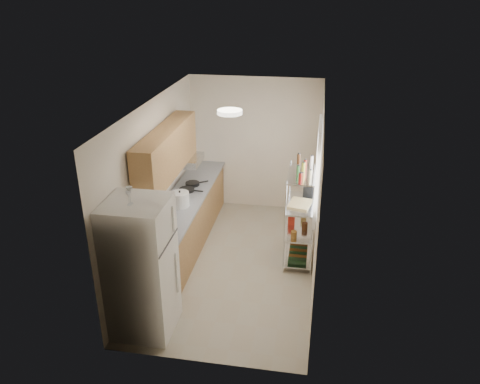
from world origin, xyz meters
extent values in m
cube|color=#ADA38C|center=(0.00, 0.00, -0.01)|extent=(2.50, 4.40, 0.01)
cube|color=white|center=(0.00, 0.00, 2.60)|extent=(2.50, 4.40, 0.01)
cube|color=#F3E5CA|center=(0.00, 2.21, 1.30)|extent=(2.50, 0.01, 2.60)
cube|color=#F3E5CA|center=(0.00, -2.21, 1.30)|extent=(2.50, 0.01, 2.60)
cube|color=#F3E5CA|center=(-1.25, 0.00, 1.30)|extent=(0.01, 4.40, 2.60)
cube|color=#F3E5CA|center=(1.25, 0.00, 1.30)|extent=(0.01, 4.40, 2.60)
cube|color=#A97B48|center=(-0.92, 0.44, 0.43)|extent=(0.60, 3.48, 0.86)
cube|color=#919399|center=(-0.90, 0.44, 0.88)|extent=(0.63, 3.51, 0.04)
cube|color=#B7BABC|center=(-0.94, -0.70, 0.88)|extent=(0.52, 0.44, 0.04)
cube|color=#B7BABC|center=(-0.64, 1.80, 0.46)|extent=(0.01, 0.55, 0.72)
cube|color=#A97B48|center=(-1.05, 0.10, 1.81)|extent=(0.33, 2.20, 0.72)
cube|color=#B7BABC|center=(-1.00, 0.90, 1.39)|extent=(0.50, 0.60, 0.12)
cube|color=white|center=(1.23, 0.35, 1.55)|extent=(0.06, 1.00, 1.46)
cube|color=silver|center=(1.00, 0.30, 0.10)|extent=(0.45, 0.90, 0.02)
cube|color=silver|center=(1.00, 0.30, 0.55)|extent=(0.45, 0.90, 0.02)
cube|color=silver|center=(1.00, 0.30, 1.00)|extent=(0.45, 0.90, 0.02)
cube|color=silver|center=(1.00, 0.30, 1.50)|extent=(0.45, 0.90, 0.02)
cylinder|color=silver|center=(0.79, -0.14, 0.78)|extent=(0.02, 0.02, 1.55)
cylinder|color=silver|center=(0.79, 0.74, 0.78)|extent=(0.02, 0.02, 1.55)
cylinder|color=silver|center=(1.22, -0.14, 0.78)|extent=(0.02, 0.02, 1.55)
cylinder|color=silver|center=(1.22, 0.74, 0.78)|extent=(0.02, 0.02, 1.55)
cylinder|color=white|center=(0.00, -0.30, 2.57)|extent=(0.34, 0.34, 0.05)
cube|color=white|center=(-0.87, -1.70, 0.91)|extent=(0.75, 0.75, 1.82)
cylinder|color=white|center=(-0.90, 0.12, 1.02)|extent=(0.29, 0.29, 0.24)
cylinder|color=black|center=(-0.95, 0.70, 0.92)|extent=(0.28, 0.28, 0.05)
cylinder|color=black|center=(-0.92, 0.96, 0.93)|extent=(0.34, 0.34, 0.05)
cube|color=tan|center=(0.99, 0.25, 1.02)|extent=(0.39, 0.46, 0.03)
cube|color=black|center=(1.10, 0.63, 1.15)|extent=(0.16, 0.24, 0.27)
cube|color=red|center=(0.86, 0.47, 0.65)|extent=(0.12, 0.16, 0.17)
camera|label=1|loc=(1.16, -6.34, 4.15)|focal=35.00mm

